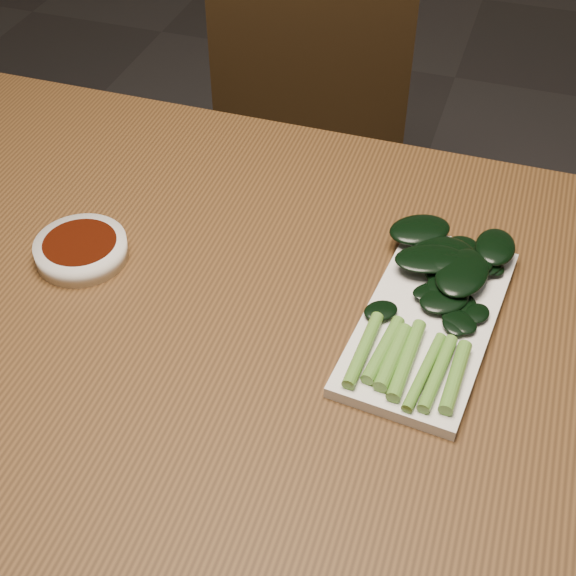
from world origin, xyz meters
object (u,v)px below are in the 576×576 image
Objects in this scene: table at (251,367)px; serving_plate at (429,320)px; chair_far at (306,170)px; sauce_bowl at (81,249)px; gai_lan at (443,283)px.

serving_plate reaches higher than table.
serving_plate is at bearing 17.77° from table.
chair_far is 3.05× the size of serving_plate.
table is 0.21m from serving_plate.
sauce_bowl reaches higher than serving_plate.
sauce_bowl is at bearing -171.51° from gai_lan.
gai_lan reaches higher than sauce_bowl.
chair_far is 8.17× the size of sauce_bowl.
chair_far is 0.68m from sauce_bowl.
chair_far reaches higher than gai_lan.
serving_plate is at bearing 2.54° from sauce_bowl.
chair_far is (-0.13, 0.66, -0.19)m from table.
sauce_bowl is (-0.23, 0.04, 0.08)m from table.
serving_plate is (0.32, -0.60, 0.27)m from chair_far.
gai_lan is at bearing 82.68° from serving_plate.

